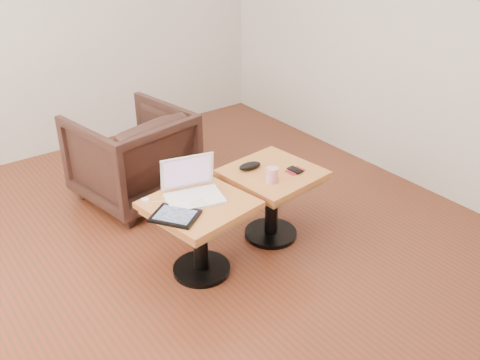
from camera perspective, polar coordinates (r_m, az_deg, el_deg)
room_shell at (r=2.71m, az=-9.71°, el=12.05°), size 4.52×4.52×2.71m
side_table_left at (r=3.19m, az=-4.33°, el=-4.29°), size 0.63×0.63×0.50m
side_table_right at (r=3.53m, az=3.45°, el=-0.83°), size 0.61×0.61×0.50m
laptop at (r=3.16m, az=-5.11°, el=-1.04°), size 0.38×0.33×0.23m
tablet at (r=2.99m, az=-6.93°, el=-3.82°), size 0.30×0.32×0.02m
charging_adapter at (r=3.15m, az=-10.07°, el=-2.20°), size 0.05×0.05×0.02m
glasses_case at (r=3.47m, az=1.06°, el=1.51°), size 0.16×0.09×0.05m
striped_cup at (r=3.31m, az=3.42°, el=0.54°), size 0.10×0.10×0.10m
earbuds_tangle at (r=3.49m, az=3.48°, el=1.26°), size 0.06×0.05×0.01m
phone_on_sleeve at (r=3.47m, az=5.90°, el=1.04°), size 0.12×0.11×0.01m
armchair at (r=4.08m, az=-11.45°, el=2.54°), size 0.87×0.89×0.70m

